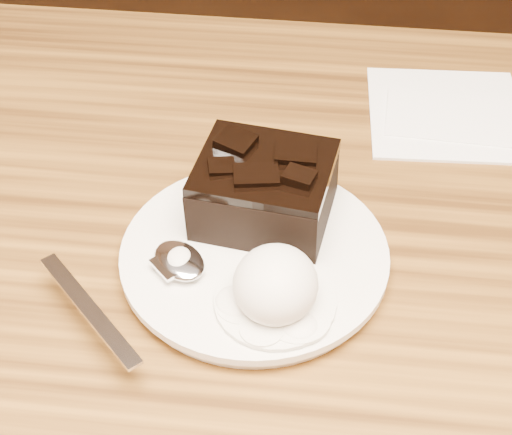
# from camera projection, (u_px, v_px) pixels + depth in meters

# --- Properties ---
(plate) EXTENTS (0.19, 0.19, 0.02)m
(plate) POSITION_uv_depth(u_px,v_px,m) (254.00, 259.00, 0.60)
(plate) COLOR white
(plate) RESTS_ON dining_table
(brownie) EXTENTS (0.11, 0.10, 0.04)m
(brownie) POSITION_uv_depth(u_px,v_px,m) (264.00, 193.00, 0.60)
(brownie) COLOR black
(brownie) RESTS_ON plate
(ice_cream_scoop) EXTENTS (0.06, 0.06, 0.05)m
(ice_cream_scoop) POSITION_uv_depth(u_px,v_px,m) (276.00, 284.00, 0.54)
(ice_cream_scoop) COLOR white
(ice_cream_scoop) RESTS_ON plate
(melt_puddle) EXTENTS (0.08, 0.08, 0.00)m
(melt_puddle) POSITION_uv_depth(u_px,v_px,m) (275.00, 303.00, 0.55)
(melt_puddle) COLOR white
(melt_puddle) RESTS_ON plate
(spoon) EXTENTS (0.15, 0.15, 0.01)m
(spoon) POSITION_uv_depth(u_px,v_px,m) (179.00, 262.00, 0.58)
(spoon) COLOR silver
(spoon) RESTS_ON plate
(napkin) EXTENTS (0.14, 0.14, 0.01)m
(napkin) POSITION_uv_depth(u_px,v_px,m) (446.00, 112.00, 0.73)
(napkin) COLOR white
(napkin) RESTS_ON dining_table
(crumb_a) EXTENTS (0.01, 0.01, 0.00)m
(crumb_a) POSITION_uv_depth(u_px,v_px,m) (267.00, 278.00, 0.57)
(crumb_a) COLOR black
(crumb_a) RESTS_ON plate
(crumb_b) EXTENTS (0.01, 0.01, 0.00)m
(crumb_b) POSITION_uv_depth(u_px,v_px,m) (196.00, 262.00, 0.58)
(crumb_b) COLOR black
(crumb_b) RESTS_ON plate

